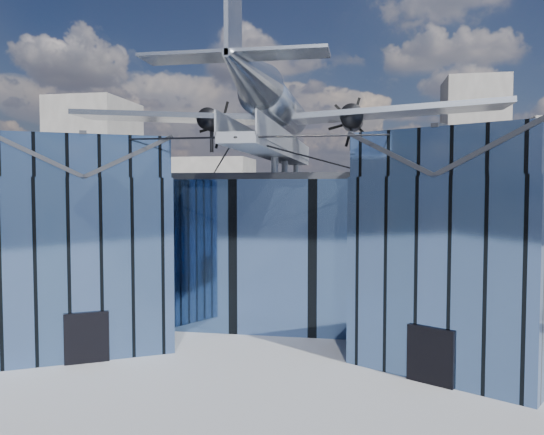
# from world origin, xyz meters

# --- Properties ---
(ground_plane) EXTENTS (120.00, 120.00, 0.00)m
(ground_plane) POSITION_xyz_m (0.00, 0.00, 0.00)
(ground_plane) COLOR gray
(museum) EXTENTS (32.88, 24.50, 17.60)m
(museum) POSITION_xyz_m (0.00, 5.82, 5.54)
(museum) COLOR #4A6897
(museum) RESTS_ON ground
(bg_towers) EXTENTS (77.00, 24.50, 26.00)m
(bg_towers) POSITION_xyz_m (1.45, 50.49, 10.01)
(bg_towers) COLOR gray
(bg_towers) RESTS_ON ground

